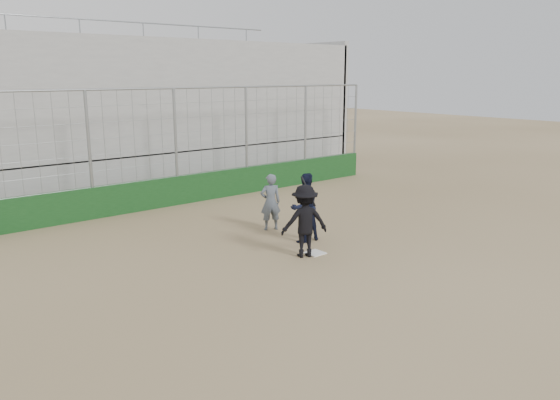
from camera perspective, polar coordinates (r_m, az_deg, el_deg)
ground at (r=14.01m, az=3.68°, el=-5.59°), size 90.00×90.00×0.00m
home_plate at (r=14.00m, az=3.68°, el=-5.54°), size 0.44×0.44×0.02m
backstop at (r=19.29m, az=-10.69°, el=2.34°), size 18.10×0.25×4.04m
bleachers at (r=23.48m, az=-16.87°, el=8.73°), size 20.25×6.70×6.98m
batter_at_plate at (r=13.54m, az=2.59°, el=-2.21°), size 1.35×1.11×1.96m
catcher_crouched at (r=14.78m, az=2.60°, el=-2.01°), size 0.96×0.77×1.26m
umpire at (r=15.87m, az=-1.00°, el=-0.51°), size 0.72×0.61×1.50m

